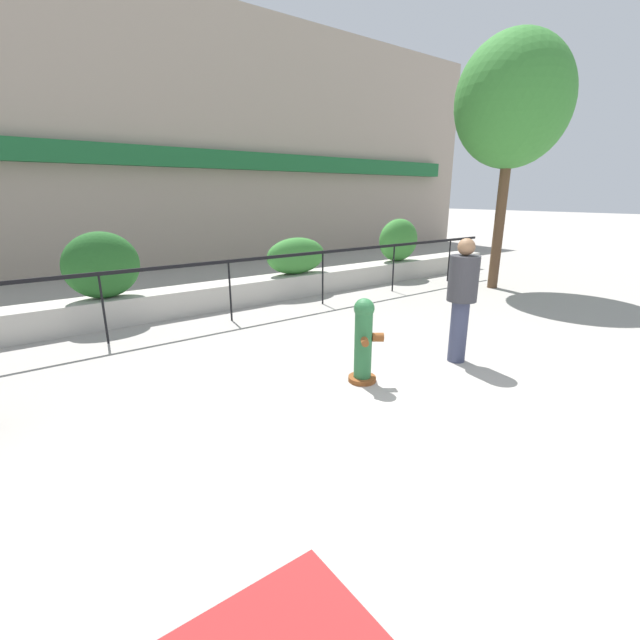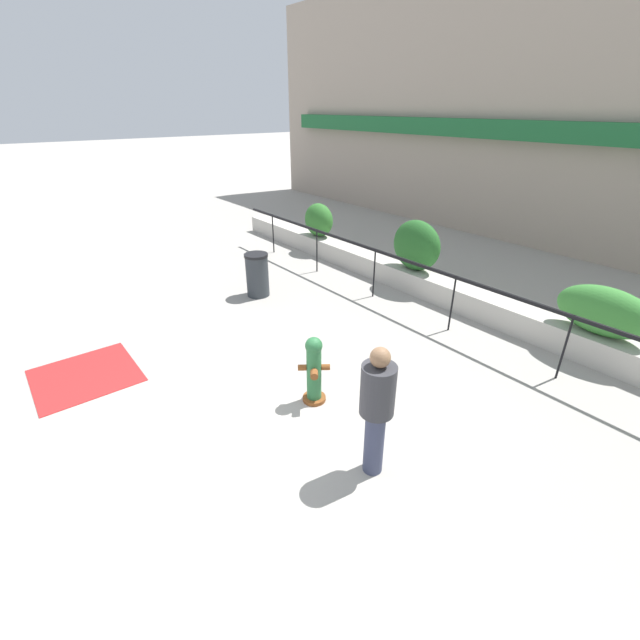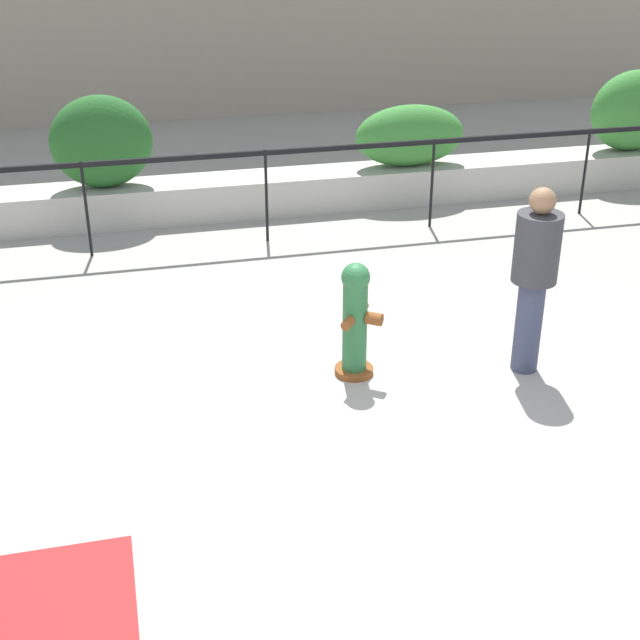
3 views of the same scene
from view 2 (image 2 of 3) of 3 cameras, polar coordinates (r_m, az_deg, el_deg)
name	(u,v)px [view 2 (image 2 of 3)]	position (r m, az deg, el deg)	size (l,w,h in m)	color
ground_plane	(226,434)	(6.19, -12.38, -14.61)	(120.00, 120.00, 0.00)	#9E9991
planter_wall_low	(482,304)	(9.68, 20.77, 1.97)	(18.00, 0.70, 0.50)	#B7B2A8
fence_railing_segment	(455,283)	(8.52, 17.59, 4.79)	(15.00, 0.05, 1.15)	black
hedge_bush_0	(319,220)	(13.00, -0.16, 13.20)	(1.01, 0.70, 0.96)	#2D6B28
hedge_bush_1	(416,245)	(10.40, 12.73, 9.68)	(1.28, 0.70, 1.17)	#235B23
hedge_bush_2	(604,311)	(8.65, 33.66, 0.99)	(1.54, 0.63, 0.84)	#387F33
fire_hydrant	(314,370)	(6.32, -0.81, -6.62)	(0.49, 0.49, 1.08)	brown
pedestrian	(377,405)	(4.98, 7.58, -11.13)	(0.45, 0.45, 1.73)	#383D56
tactile_warning_pad	(86,375)	(8.15, -28.79, -6.50)	(1.55, 1.55, 0.01)	#B22323
trash_bin	(257,275)	(10.06, -8.36, 5.99)	(0.55, 0.55, 1.01)	#2D3338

